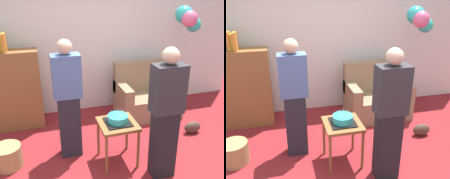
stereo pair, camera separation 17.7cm
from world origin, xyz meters
TOP-DOWN VIEW (x-y plane):
  - ground_plane at (0.00, 0.00)m, footprint 8.00×8.00m
  - wall_back at (0.00, 2.05)m, footprint 6.00×0.10m
  - couch at (0.88, 1.47)m, footprint 1.10×0.70m
  - bookshelf at (-1.36, 1.66)m, footprint 0.80×0.36m
  - side_table at (-0.06, 0.29)m, footprint 0.48×0.48m
  - birthday_cake at (-0.06, 0.29)m, footprint 0.32×0.32m
  - person_blowing_candles at (-0.63, 0.64)m, footprint 0.36×0.22m
  - person_holding_cake at (0.38, -0.11)m, footprint 0.36×0.22m
  - wicker_basket at (-1.47, 0.60)m, footprint 0.36×0.36m
  - handbag at (1.32, 0.61)m, footprint 0.28×0.14m
  - balloon_bunch at (1.53, 1.40)m, footprint 0.43×0.41m

SIDE VIEW (x-z plane):
  - ground_plane at x=0.00m, z-range 0.00..0.00m
  - handbag at x=1.32m, z-range 0.00..0.20m
  - wicker_basket at x=-1.47m, z-range 0.00..0.30m
  - couch at x=0.88m, z-range -0.14..0.82m
  - side_table at x=-0.06m, z-range 0.20..0.79m
  - birthday_cake at x=-0.06m, z-range 0.55..0.72m
  - bookshelf at x=-1.36m, z-range -0.11..1.47m
  - person_blowing_candles at x=-0.63m, z-range 0.02..1.65m
  - person_holding_cake at x=0.38m, z-range 0.02..1.65m
  - wall_back at x=0.00m, z-range 0.00..2.70m
  - balloon_bunch at x=1.53m, z-range 0.75..2.68m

